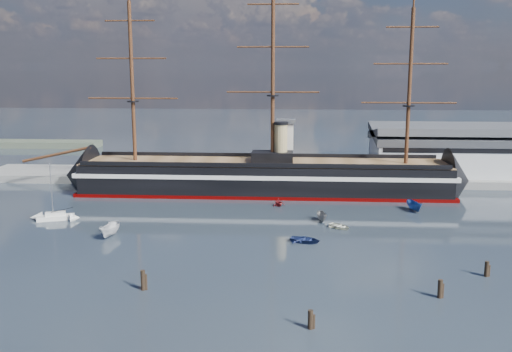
{
  "coord_description": "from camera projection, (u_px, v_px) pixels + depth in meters",
  "views": [
    {
      "loc": [
        5.86,
        -76.77,
        30.53
      ],
      "look_at": [
        -2.14,
        35.0,
        9.0
      ],
      "focal_mm": 40.0,
      "sensor_mm": 36.0,
      "label": 1
    }
  ],
  "objects": [
    {
      "name": "piling_near_left",
      "position": [
        143.0,
        290.0,
        79.27
      ],
      "size": [
        0.64,
        0.64,
        3.56
      ],
      "primitive_type": "cylinder",
      "color": "black",
      "rests_on": "ground"
    },
    {
      "name": "warehouse",
      "position": [
        489.0,
        151.0,
        154.15
      ],
      "size": [
        63.0,
        21.0,
        11.6
      ],
      "color": "#B7BABC",
      "rests_on": "ground"
    },
    {
      "name": "piling_near_mid",
      "position": [
        310.0,
        329.0,
        67.49
      ],
      "size": [
        0.64,
        0.64,
        3.05
      ],
      "primitive_type": "cylinder",
      "color": "black",
      "rests_on": "ground"
    },
    {
      "name": "motorboat_c",
      "position": [
        322.0,
        221.0,
        114.4
      ],
      "size": [
        5.82,
        2.72,
        2.24
      ],
      "primitive_type": "imported",
      "rotation": [
        0.0,
        0.0,
        0.12
      ],
      "color": "slate",
      "rests_on": "ground"
    },
    {
      "name": "motorboat_e",
      "position": [
        340.0,
        229.0,
        109.3
      ],
      "size": [
        2.83,
        2.92,
        1.36
      ],
      "primitive_type": "imported",
      "rotation": [
        0.0,
        0.0,
        0.82
      ],
      "color": "beige",
      "rests_on": "ground"
    },
    {
      "name": "sailboat",
      "position": [
        56.0,
        216.0,
        115.28
      ],
      "size": [
        7.57,
        4.51,
        11.64
      ],
      "rotation": [
        0.0,
        0.0,
        0.35
      ],
      "color": "silver",
      "rests_on": "ground"
    },
    {
      "name": "quay",
      "position": [
        311.0,
        181.0,
        155.11
      ],
      "size": [
        180.0,
        18.0,
        2.0
      ],
      "primitive_type": "cube",
      "color": "slate",
      "rests_on": "ground"
    },
    {
      "name": "warship",
      "position": [
        257.0,
        177.0,
        139.64
      ],
      "size": [
        112.92,
        16.72,
        53.94
      ],
      "rotation": [
        0.0,
        0.0,
        0.01
      ],
      "color": "black",
      "rests_on": "ground"
    },
    {
      "name": "motorboat_b",
      "position": [
        305.0,
        243.0,
        100.54
      ],
      "size": [
        2.3,
        3.61,
        1.57
      ],
      "primitive_type": "imported",
      "rotation": [
        0.0,
        0.0,
        1.26
      ],
      "color": "navy",
      "rests_on": "ground"
    },
    {
      "name": "quay_tower",
      "position": [
        286.0,
        146.0,
        150.82
      ],
      "size": [
        5.0,
        5.0,
        15.0
      ],
      "color": "silver",
      "rests_on": "ground"
    },
    {
      "name": "motorboat_f",
      "position": [
        414.0,
        211.0,
        122.51
      ],
      "size": [
        7.08,
        4.03,
        2.67
      ],
      "primitive_type": "imported",
      "rotation": [
        0.0,
        0.0,
        0.25
      ],
      "color": "navy",
      "rests_on": "ground"
    },
    {
      "name": "piling_near_right",
      "position": [
        439.0,
        298.0,
        76.51
      ],
      "size": [
        0.64,
        0.64,
        3.28
      ],
      "primitive_type": "cylinder",
      "color": "black",
      "rests_on": "ground"
    },
    {
      "name": "ground",
      "position": [
        268.0,
        213.0,
        120.55
      ],
      "size": [
        600.0,
        600.0,
        0.0
      ],
      "primitive_type": "plane",
      "color": "#1D242D",
      "rests_on": "ground"
    },
    {
      "name": "motorboat_a",
      "position": [
        110.0,
        237.0,
        104.04
      ],
      "size": [
        7.65,
        3.56,
        2.95
      ],
      "primitive_type": "imported",
      "rotation": [
        0.0,
        0.0,
        -0.12
      ],
      "color": "white",
      "rests_on": "ground"
    },
    {
      "name": "piling_far_right",
      "position": [
        486.0,
        276.0,
        84.33
      ],
      "size": [
        0.64,
        0.64,
        3.04
      ],
      "primitive_type": "cylinder",
      "color": "black",
      "rests_on": "ground"
    },
    {
      "name": "motorboat_d",
      "position": [
        279.0,
        206.0,
        126.98
      ],
      "size": [
        5.64,
        4.33,
        1.9
      ],
      "primitive_type": "imported",
      "rotation": [
        0.0,
        0.0,
        0.47
      ],
      "color": "maroon",
      "rests_on": "ground"
    }
  ]
}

